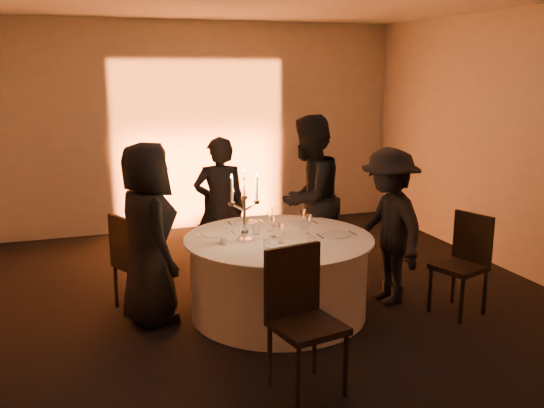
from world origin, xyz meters
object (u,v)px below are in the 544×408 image
object	(u,v)px
chair_back_right	(315,217)
chair_front	(301,310)
guest_left	(148,234)
chair_left	(133,257)
coffee_cup	(224,241)
guest_back_right	(309,199)
banquet_table	(279,276)
candelabra	(245,215)
guest_right	(389,227)
chair_right	(465,258)
guest_back_left	(220,208)
chair_back_left	(222,226)

from	to	relation	value
chair_back_right	chair_front	world-z (taller)	chair_front
guest_left	chair_left	bearing A→B (deg)	9.54
coffee_cup	chair_back_right	bearing A→B (deg)	44.50
chair_left	guest_back_right	world-z (taller)	guest_back_right
banquet_table	candelabra	bearing A→B (deg)	-178.38
guest_back_right	guest_right	distance (m)	1.03
chair_front	guest_back_right	size ratio (longest dim) A/B	0.58
guest_right	coffee_cup	world-z (taller)	guest_right
chair_right	chair_left	bearing A→B (deg)	-127.64
guest_left	guest_back_left	xyz separation A→B (m)	(0.93, 1.00, -0.04)
banquet_table	chair_back_right	distance (m)	1.78
coffee_cup	candelabra	bearing A→B (deg)	10.31
guest_left	guest_back_right	size ratio (longest dim) A/B	0.92
chair_back_left	guest_right	xyz separation A→B (m)	(1.34, -1.51, 0.25)
guest_back_left	chair_back_right	bearing A→B (deg)	-157.80
chair_back_right	guest_right	world-z (taller)	guest_right
banquet_table	guest_right	world-z (taller)	guest_right
chair_left	guest_left	xyz separation A→B (m)	(0.12, -0.30, 0.30)
guest_back_right	coffee_cup	bearing A→B (deg)	-0.63
guest_right	coffee_cup	bearing A→B (deg)	-92.58
banquet_table	chair_right	xyz separation A→B (m)	(1.72, -0.52, 0.16)
chair_back_right	guest_back_left	xyz separation A→B (m)	(-1.26, -0.23, 0.25)
banquet_table	guest_right	distance (m)	1.22
banquet_table	guest_back_left	xyz separation A→B (m)	(-0.26, 1.24, 0.42)
guest_left	candelabra	xyz separation A→B (m)	(0.86, -0.25, 0.16)
chair_left	guest_left	distance (m)	0.44
chair_front	guest_left	world-z (taller)	guest_left
chair_right	candelabra	xyz separation A→B (m)	(-2.06, 0.51, 0.47)
banquet_table	guest_right	xyz separation A→B (m)	(1.15, -0.05, 0.40)
chair_back_left	chair_back_right	distance (m)	1.18
chair_front	guest_right	xyz separation A→B (m)	(1.45, 1.30, 0.18)
chair_back_left	guest_back_left	distance (m)	0.35
guest_left	guest_right	world-z (taller)	guest_left
chair_back_left	coffee_cup	xyz separation A→B (m)	(-0.36, -1.50, 0.26)
chair_left	guest_right	world-z (taller)	guest_right
guest_right	candelabra	xyz separation A→B (m)	(-1.48, 0.04, 0.22)
chair_back_right	guest_right	xyz separation A→B (m)	(0.15, -1.52, 0.24)
banquet_table	guest_left	world-z (taller)	guest_left
chair_back_right	chair_right	bearing A→B (deg)	78.45
guest_left	coffee_cup	world-z (taller)	guest_left
chair_left	chair_back_right	world-z (taller)	chair_back_right
chair_front	guest_right	world-z (taller)	guest_right
chair_back_right	guest_back_right	distance (m)	0.80
chair_front	guest_back_left	size ratio (longest dim) A/B	0.66
banquet_table	chair_back_left	size ratio (longest dim) A/B	1.89
chair_back_left	coffee_cup	bearing A→B (deg)	83.45
banquet_table	chair_front	distance (m)	1.41
guest_left	guest_back_left	world-z (taller)	guest_left
chair_front	guest_back_left	world-z (taller)	guest_back_left
coffee_cup	guest_back_right	bearing A→B (deg)	36.79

